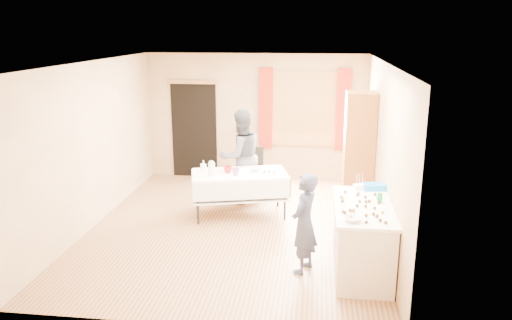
# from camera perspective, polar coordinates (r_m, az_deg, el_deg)

# --- Properties ---
(floor) EXTENTS (4.50, 5.50, 0.02)m
(floor) POSITION_cam_1_polar(r_m,az_deg,el_deg) (8.08, -2.49, -7.74)
(floor) COLOR #9E7047
(floor) RESTS_ON ground
(ceiling) EXTENTS (4.50, 5.50, 0.02)m
(ceiling) POSITION_cam_1_polar(r_m,az_deg,el_deg) (7.47, -2.72, 11.14)
(ceiling) COLOR white
(ceiling) RESTS_ON floor
(wall_back) EXTENTS (4.50, 0.02, 2.60)m
(wall_back) POSITION_cam_1_polar(r_m,az_deg,el_deg) (10.34, -0.06, 4.90)
(wall_back) COLOR tan
(wall_back) RESTS_ON floor
(wall_front) EXTENTS (4.50, 0.02, 2.60)m
(wall_front) POSITION_cam_1_polar(r_m,az_deg,el_deg) (5.09, -7.79, -5.96)
(wall_front) COLOR tan
(wall_front) RESTS_ON floor
(wall_left) EXTENTS (0.02, 5.50, 2.60)m
(wall_left) POSITION_cam_1_polar(r_m,az_deg,el_deg) (8.34, -18.10, 1.71)
(wall_left) COLOR tan
(wall_left) RESTS_ON floor
(wall_right) EXTENTS (0.02, 5.50, 2.60)m
(wall_right) POSITION_cam_1_polar(r_m,az_deg,el_deg) (7.63, 14.38, 0.80)
(wall_right) COLOR tan
(wall_right) RESTS_ON floor
(window_frame) EXTENTS (1.32, 0.06, 1.52)m
(window_frame) POSITION_cam_1_polar(r_m,az_deg,el_deg) (10.20, 5.52, 5.83)
(window_frame) COLOR olive
(window_frame) RESTS_ON wall_back
(window_pane) EXTENTS (1.20, 0.02, 1.40)m
(window_pane) POSITION_cam_1_polar(r_m,az_deg,el_deg) (10.18, 5.52, 5.81)
(window_pane) COLOR white
(window_pane) RESTS_ON wall_back
(curtain_left) EXTENTS (0.28, 0.06, 1.65)m
(curtain_left) POSITION_cam_1_polar(r_m,az_deg,el_deg) (10.20, 1.11, 5.89)
(curtain_left) COLOR #9E2313
(curtain_left) RESTS_ON wall_back
(curtain_right) EXTENTS (0.28, 0.06, 1.65)m
(curtain_right) POSITION_cam_1_polar(r_m,az_deg,el_deg) (10.16, 9.94, 5.64)
(curtain_right) COLOR #9E2313
(curtain_right) RESTS_ON wall_back
(doorway) EXTENTS (0.95, 0.04, 2.00)m
(doorway) POSITION_cam_1_polar(r_m,az_deg,el_deg) (10.61, -7.08, 3.39)
(doorway) COLOR black
(doorway) RESTS_ON floor
(door_lintel) EXTENTS (1.05, 0.06, 0.08)m
(door_lintel) POSITION_cam_1_polar(r_m,az_deg,el_deg) (10.42, -7.30, 8.86)
(door_lintel) COLOR olive
(door_lintel) RESTS_ON wall_back
(cabinet) EXTENTS (0.50, 0.60, 2.06)m
(cabinet) POSITION_cam_1_polar(r_m,az_deg,el_deg) (8.71, 11.65, 0.87)
(cabinet) COLOR brown
(cabinet) RESTS_ON floor
(counter) EXTENTS (0.74, 1.56, 0.91)m
(counter) POSITION_cam_1_polar(r_m,az_deg,el_deg) (6.69, 12.01, -8.74)
(counter) COLOR beige
(counter) RESTS_ON floor
(party_table) EXTENTS (1.75, 1.19, 0.75)m
(party_table) POSITION_cam_1_polar(r_m,az_deg,el_deg) (8.43, -1.88, -3.44)
(party_table) COLOR black
(party_table) RESTS_ON floor
(chair) EXTENTS (0.51, 0.51, 0.96)m
(chair) POSITION_cam_1_polar(r_m,az_deg,el_deg) (9.28, -0.12, -2.72)
(chair) COLOR black
(chair) RESTS_ON floor
(girl) EXTENTS (0.71, 0.66, 1.33)m
(girl) POSITION_cam_1_polar(r_m,az_deg,el_deg) (6.48, 5.54, -7.21)
(girl) COLOR #292E4A
(girl) RESTS_ON floor
(woman) EXTENTS (1.44, 1.43, 1.71)m
(woman) POSITION_cam_1_polar(r_m,az_deg,el_deg) (8.97, -1.75, 0.42)
(woman) COLOR black
(woman) RESTS_ON floor
(soda_can) EXTENTS (0.08, 0.08, 0.12)m
(soda_can) POSITION_cam_1_polar(r_m,az_deg,el_deg) (6.64, 13.97, -4.24)
(soda_can) COLOR #148130
(soda_can) RESTS_ON counter
(mixing_bowl) EXTENTS (0.34, 0.34, 0.05)m
(mixing_bowl) POSITION_cam_1_polar(r_m,az_deg,el_deg) (5.97, 10.99, -6.65)
(mixing_bowl) COLOR white
(mixing_bowl) RESTS_ON counter
(foam_block) EXTENTS (0.18, 0.15, 0.08)m
(foam_block) POSITION_cam_1_polar(r_m,az_deg,el_deg) (7.09, 11.71, -3.05)
(foam_block) COLOR white
(foam_block) RESTS_ON counter
(blue_basket) EXTENTS (0.32, 0.24, 0.08)m
(blue_basket) POSITION_cam_1_polar(r_m,az_deg,el_deg) (7.15, 13.39, -2.99)
(blue_basket) COLOR #0D74C6
(blue_basket) RESTS_ON counter
(pitcher) EXTENTS (0.13, 0.13, 0.22)m
(pitcher) POSITION_cam_1_polar(r_m,az_deg,el_deg) (8.18, -5.10, -1.04)
(pitcher) COLOR silver
(pitcher) RESTS_ON party_table
(cup_red) EXTENTS (0.19, 0.19, 0.11)m
(cup_red) POSITION_cam_1_polar(r_m,az_deg,el_deg) (8.34, -3.21, -1.08)
(cup_red) COLOR #B1101D
(cup_red) RESTS_ON party_table
(cup_rainbow) EXTENTS (0.14, 0.14, 0.12)m
(cup_rainbow) POSITION_cam_1_polar(r_m,az_deg,el_deg) (8.17, -2.34, -1.36)
(cup_rainbow) COLOR red
(cup_rainbow) RESTS_ON party_table
(small_bowl) EXTENTS (0.33, 0.33, 0.06)m
(small_bowl) POSITION_cam_1_polar(r_m,az_deg,el_deg) (8.44, -0.09, -1.04)
(small_bowl) COLOR white
(small_bowl) RESTS_ON party_table
(pastry_tray) EXTENTS (0.30, 0.22, 0.02)m
(pastry_tray) POSITION_cam_1_polar(r_m,az_deg,el_deg) (8.27, 1.51, -1.52)
(pastry_tray) COLOR white
(pastry_tray) RESTS_ON party_table
(bottle) EXTENTS (0.16, 0.16, 0.18)m
(bottle) POSITION_cam_1_polar(r_m,az_deg,el_deg) (8.46, -6.03, -0.66)
(bottle) COLOR white
(bottle) RESTS_ON party_table
(cake_balls) EXTENTS (0.52, 1.12, 0.04)m
(cake_balls) POSITION_cam_1_polar(r_m,az_deg,el_deg) (6.42, 12.02, -5.16)
(cake_balls) COLOR #3F2314
(cake_balls) RESTS_ON counter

